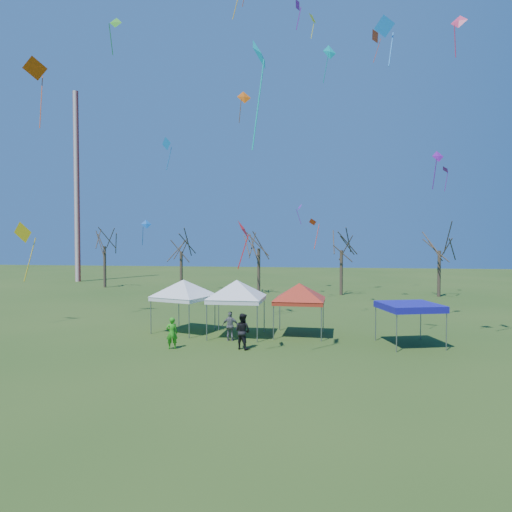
% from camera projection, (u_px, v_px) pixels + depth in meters
% --- Properties ---
extents(ground, '(140.00, 140.00, 0.00)m').
position_uv_depth(ground, '(237.00, 350.00, 22.76)').
color(ground, '#2B4B18').
rests_on(ground, ground).
extents(radio_mast, '(0.70, 0.70, 25.00)m').
position_uv_depth(radio_mast, '(77.00, 187.00, 60.06)').
color(radio_mast, silver).
rests_on(radio_mast, ground).
extents(tree_0, '(3.83, 3.83, 8.44)m').
position_uv_depth(tree_0, '(104.00, 231.00, 52.68)').
color(tree_0, '#3D2D21').
rests_on(tree_0, ground).
extents(tree_1, '(3.42, 3.42, 7.54)m').
position_uv_depth(tree_1, '(181.00, 237.00, 48.51)').
color(tree_1, '#3D2D21').
rests_on(tree_1, ground).
extents(tree_2, '(3.71, 3.71, 8.18)m').
position_uv_depth(tree_2, '(259.00, 232.00, 46.99)').
color(tree_2, '#3D2D21').
rests_on(tree_2, ground).
extents(tree_3, '(3.59, 3.59, 7.91)m').
position_uv_depth(tree_3, '(342.00, 234.00, 45.43)').
color(tree_3, '#3D2D21').
rests_on(tree_3, ground).
extents(tree_4, '(3.58, 3.58, 7.89)m').
position_uv_depth(tree_4, '(440.00, 234.00, 44.01)').
color(tree_4, '#3D2D21').
rests_on(tree_4, ground).
extents(tent_white_west, '(3.89, 3.89, 3.62)m').
position_uv_depth(tent_white_west, '(183.00, 283.00, 27.18)').
color(tent_white_west, gray).
rests_on(tent_white_west, ground).
extents(tent_white_mid, '(4.22, 4.22, 3.72)m').
position_uv_depth(tent_white_mid, '(237.00, 284.00, 25.93)').
color(tent_white_mid, gray).
rests_on(tent_white_mid, ground).
extents(tent_red, '(3.97, 3.97, 3.50)m').
position_uv_depth(tent_red, '(299.00, 287.00, 26.11)').
color(tent_red, gray).
rests_on(tent_red, ground).
extents(tent_blue, '(3.46, 3.46, 2.20)m').
position_uv_depth(tent_blue, '(410.00, 307.00, 23.68)').
color(tent_blue, gray).
rests_on(tent_blue, ground).
extents(person_green, '(0.69, 0.58, 1.59)m').
position_uv_depth(person_green, '(172.00, 333.00, 22.99)').
color(person_green, green).
rests_on(person_green, ground).
extents(person_grey, '(0.95, 0.42, 1.60)m').
position_uv_depth(person_grey, '(230.00, 326.00, 24.83)').
color(person_grey, slate).
rests_on(person_grey, ground).
extents(person_dark, '(1.09, 1.00, 1.81)m').
position_uv_depth(person_dark, '(242.00, 331.00, 22.93)').
color(person_dark, black).
rests_on(person_dark, ground).
extents(kite_12, '(0.78, 0.94, 2.50)m').
position_uv_depth(kite_12, '(446.00, 170.00, 44.30)').
color(kite_12, '#7416A0').
rests_on(kite_12, ground).
extents(kite_1, '(0.63, 1.05, 2.32)m').
position_uv_depth(kite_1, '(244.00, 230.00, 21.19)').
color(kite_1, red).
rests_on(kite_1, ground).
extents(kite_8, '(1.77, 1.40, 4.51)m').
position_uv_depth(kite_8, '(35.00, 69.00, 28.74)').
color(kite_8, '#DA440B').
rests_on(kite_8, ground).
extents(kite_11, '(1.26, 0.96, 2.56)m').
position_uv_depth(kite_11, '(244.00, 97.00, 36.15)').
color(kite_11, '#E05A0B').
rests_on(kite_11, ground).
extents(kite_17, '(0.88, 0.60, 2.53)m').
position_uv_depth(kite_17, '(438.00, 157.00, 29.87)').
color(kite_17, purple).
rests_on(kite_17, ground).
extents(kite_6, '(1.06, 1.59, 3.41)m').
position_uv_depth(kite_6, '(376.00, 36.00, 44.21)').
color(kite_6, red).
rests_on(kite_6, ground).
extents(kite_15, '(0.58, 0.93, 1.89)m').
position_uv_depth(kite_15, '(313.00, 18.00, 32.11)').
color(kite_15, yellow).
rests_on(kite_15, ground).
extents(kite_7, '(0.93, 0.76, 2.62)m').
position_uv_depth(kite_7, '(115.00, 23.00, 32.91)').
color(kite_7, '#2A9E18').
rests_on(kite_7, ground).
extents(kite_18, '(0.53, 0.78, 1.87)m').
position_uv_depth(kite_18, '(298.00, 6.00, 26.94)').
color(kite_18, purple).
rests_on(kite_18, ground).
extents(kite_22, '(1.13, 1.08, 2.88)m').
position_uv_depth(kite_22, '(313.00, 223.00, 42.21)').
color(kite_22, red).
rests_on(kite_22, ground).
extents(kite_19, '(0.69, 0.88, 2.06)m').
position_uv_depth(kite_19, '(299.00, 208.00, 44.76)').
color(kite_19, purple).
rests_on(kite_19, ground).
extents(kite_5, '(0.93, 1.51, 4.58)m').
position_uv_depth(kite_5, '(260.00, 55.00, 18.48)').
color(kite_5, '#0DD1C2').
rests_on(kite_5, ground).
extents(kite_2, '(1.31, 0.99, 3.34)m').
position_uv_depth(kite_2, '(167.00, 144.00, 45.24)').
color(kite_2, blue).
rests_on(kite_2, ground).
extents(kite_13, '(1.03, 0.89, 2.39)m').
position_uv_depth(kite_13, '(146.00, 225.00, 41.66)').
color(kite_13, blue).
rests_on(kite_13, ground).
extents(kite_27, '(1.10, 0.84, 2.58)m').
position_uv_depth(kite_27, '(385.00, 27.00, 21.95)').
color(kite_27, '#167DED').
rests_on(kite_27, ground).
extents(kite_9, '(0.84, 0.68, 1.95)m').
position_uv_depth(kite_9, '(459.00, 22.00, 21.26)').
color(kite_9, '#D9305E').
rests_on(kite_9, ground).
extents(kite_14, '(1.52, 1.03, 3.84)m').
position_uv_depth(kite_14, '(23.00, 233.00, 29.26)').
color(kite_14, yellow).
rests_on(kite_14, ground).
extents(kite_3, '(1.40, 1.17, 3.51)m').
position_uv_depth(kite_3, '(330.00, 52.00, 42.20)').
color(kite_3, '#0CC0BD').
rests_on(kite_3, ground).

